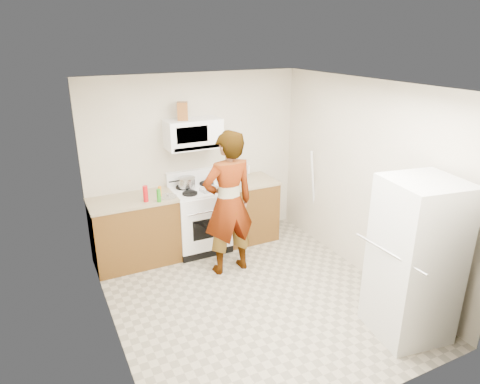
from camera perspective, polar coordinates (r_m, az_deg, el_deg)
floor at (r=5.32m, az=1.75°, el=-13.86°), size 3.60×3.60×0.00m
back_wall at (r=6.28m, az=-5.83°, el=4.16°), size 3.20×0.02×2.50m
right_wall at (r=5.62m, az=16.37°, el=1.46°), size 0.02×3.60×2.50m
cabinet_left at (r=6.02m, az=-13.84°, el=-5.23°), size 1.12×0.62×0.90m
counter_left at (r=5.84m, az=-14.22°, el=-1.08°), size 1.14×0.64×0.03m
cabinet_right at (r=6.55m, az=0.93°, el=-2.48°), size 0.80×0.62×0.90m
counter_right at (r=6.38m, az=0.95°, el=1.39°), size 0.82×0.64×0.03m
gas_range at (r=6.24m, az=-5.43°, el=-3.43°), size 0.76×0.65×1.13m
microwave at (r=5.97m, az=-6.27°, el=7.75°), size 0.76×0.38×0.40m
person at (r=5.46m, az=-1.54°, el=-1.55°), size 0.71×0.48×1.91m
fridge at (r=4.70m, az=22.27°, el=-8.39°), size 0.80×0.80×1.70m
kettle at (r=6.51m, az=0.29°, el=2.87°), size 0.22×0.22×0.20m
jug at (r=5.86m, az=-7.66°, el=10.64°), size 0.18×0.18×0.24m
saucepan at (r=6.09m, az=-7.13°, el=1.28°), size 0.28×0.28×0.13m
tray at (r=5.98m, az=-4.08°, el=0.39°), size 0.27×0.20×0.05m
bottle_spray at (r=5.67m, az=-12.49°, el=-0.24°), size 0.07×0.07×0.22m
bottle_hot_sauce at (r=5.83m, az=-10.66°, el=0.08°), size 0.05×0.05×0.14m
bottle_green_cap at (r=5.63m, az=-10.78°, el=-0.47°), size 0.06×0.06×0.17m
pot_lid at (r=5.81m, az=-9.62°, el=-0.61°), size 0.30×0.30×0.01m
broom at (r=6.56m, az=9.78°, el=-0.30°), size 0.30×0.16×1.40m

